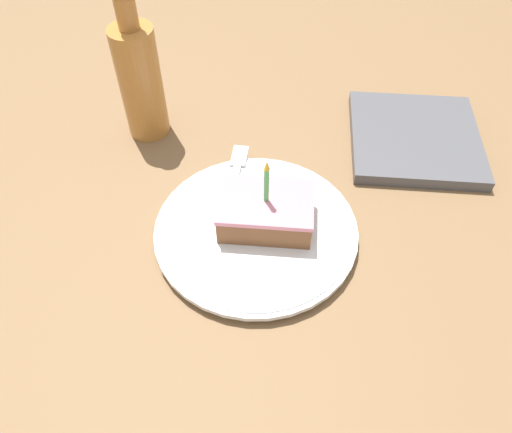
# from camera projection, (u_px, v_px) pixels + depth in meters

# --- Properties ---
(ground_plane) EXTENTS (2.40, 2.40, 0.04)m
(ground_plane) POSITION_uv_depth(u_px,v_px,m) (251.00, 237.00, 0.73)
(ground_plane) COLOR brown
(ground_plane) RESTS_ON ground
(plate) EXTENTS (0.28, 0.28, 0.02)m
(plate) POSITION_uv_depth(u_px,v_px,m) (256.00, 231.00, 0.70)
(plate) COLOR silver
(plate) RESTS_ON ground_plane
(cake_slice) EXTENTS (0.09, 0.13, 0.12)m
(cake_slice) POSITION_uv_depth(u_px,v_px,m) (266.00, 210.00, 0.68)
(cake_slice) COLOR brown
(cake_slice) RESTS_ON plate
(fork) EXTENTS (0.17, 0.03, 0.00)m
(fork) POSITION_uv_depth(u_px,v_px,m) (234.00, 178.00, 0.75)
(fork) COLOR silver
(fork) RESTS_ON plate
(bottle) EXTENTS (0.07, 0.07, 0.25)m
(bottle) POSITION_uv_depth(u_px,v_px,m) (140.00, 79.00, 0.78)
(bottle) COLOR #B27233
(bottle) RESTS_ON ground_plane
(marble_board) EXTENTS (0.22, 0.21, 0.02)m
(marble_board) POSITION_uv_depth(u_px,v_px,m) (415.00, 138.00, 0.83)
(marble_board) COLOR #4C4C51
(marble_board) RESTS_ON ground_plane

